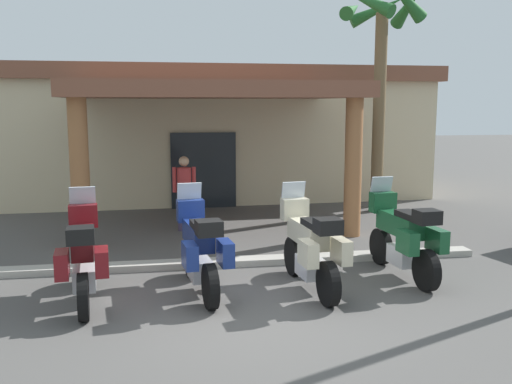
{
  "coord_description": "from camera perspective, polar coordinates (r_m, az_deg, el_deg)",
  "views": [
    {
      "loc": [
        -1.16,
        -7.51,
        2.92
      ],
      "look_at": [
        0.64,
        3.28,
        1.2
      ],
      "focal_mm": 40.1,
      "sensor_mm": 36.0,
      "label": 1
    }
  ],
  "objects": [
    {
      "name": "motorcycle_blue",
      "position": [
        8.86,
        -5.62,
        -5.63
      ],
      "size": [
        0.78,
        2.21,
        1.61
      ],
      "rotation": [
        0.0,
        0.0,
        1.7
      ],
      "color": "black",
      "rests_on": "ground_plane"
    },
    {
      "name": "pedestrian",
      "position": [
        13.09,
        -7.16,
        0.42
      ],
      "size": [
        0.53,
        0.32,
        1.72
      ],
      "rotation": [
        0.0,
        0.0,
        1.51
      ],
      "color": "#3F334C",
      "rests_on": "ground_plane"
    },
    {
      "name": "motorcycle_green",
      "position": [
        9.91,
        14.5,
        -4.31
      ],
      "size": [
        0.74,
        2.21,
        1.61
      ],
      "rotation": [
        0.0,
        0.0,
        1.66
      ],
      "color": "black",
      "rests_on": "ground_plane"
    },
    {
      "name": "ground_plane",
      "position": [
        8.14,
        -0.66,
        -12.09
      ],
      "size": [
        80.0,
        80.0,
        0.0
      ],
      "primitive_type": "plane",
      "color": "#514F4C"
    },
    {
      "name": "motorcycle_cream",
      "position": [
        8.98,
        5.46,
        -5.43
      ],
      "size": [
        0.74,
        2.21,
        1.61
      ],
      "rotation": [
        0.0,
        0.0,
        1.67
      ],
      "color": "black",
      "rests_on": "ground_plane"
    },
    {
      "name": "palm_tree_near_portico",
      "position": [
        15.69,
        12.33,
        14.26
      ],
      "size": [
        2.26,
        2.38,
        6.12
      ],
      "color": "brown",
      "rests_on": "ground_plane"
    },
    {
      "name": "motorcycle_maroon",
      "position": [
        8.76,
        -16.84,
        -6.15
      ],
      "size": [
        0.74,
        2.21,
        1.61
      ],
      "rotation": [
        0.0,
        0.0,
        1.67
      ],
      "color": "black",
      "rests_on": "ground_plane"
    },
    {
      "name": "motel_building",
      "position": [
        18.28,
        -6.06,
        6.14
      ],
      "size": [
        14.47,
        10.08,
        3.97
      ],
      "rotation": [
        0.0,
        0.0,
        0.02
      ],
      "color": "beige",
      "rests_on": "ground_plane"
    },
    {
      "name": "curb_strip",
      "position": [
        10.45,
        -1.38,
        -6.95
      ],
      "size": [
        8.85,
        0.36,
        0.12
      ],
      "primitive_type": "cube",
      "color": "#ADA89E",
      "rests_on": "ground_plane"
    }
  ]
}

